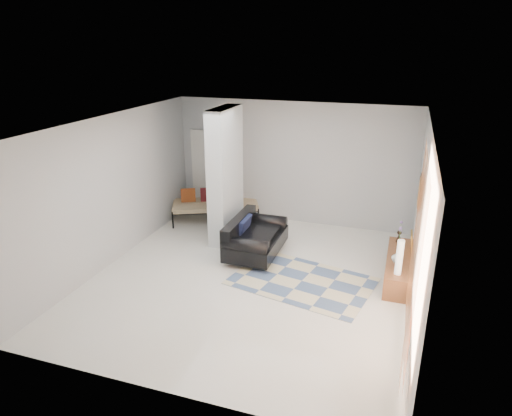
% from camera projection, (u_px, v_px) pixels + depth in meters
% --- Properties ---
extents(floor, '(6.00, 6.00, 0.00)m').
position_uv_depth(floor, '(251.00, 279.00, 8.23)').
color(floor, silver).
rests_on(floor, ground).
extents(ceiling, '(6.00, 6.00, 0.00)m').
position_uv_depth(ceiling, '(250.00, 124.00, 7.26)').
color(ceiling, white).
rests_on(ceiling, wall_back).
extents(wall_back, '(6.00, 0.00, 6.00)m').
position_uv_depth(wall_back, '(293.00, 163.00, 10.42)').
color(wall_back, '#B1B4B6').
rests_on(wall_back, ground).
extents(wall_front, '(6.00, 0.00, 6.00)m').
position_uv_depth(wall_front, '(163.00, 294.00, 5.08)').
color(wall_front, '#B1B4B6').
rests_on(wall_front, ground).
extents(wall_left, '(0.00, 6.00, 6.00)m').
position_uv_depth(wall_left, '(112.00, 190.00, 8.56)').
color(wall_left, '#B1B4B6').
rests_on(wall_left, ground).
extents(wall_right, '(0.00, 6.00, 6.00)m').
position_uv_depth(wall_right, '(421.00, 226.00, 6.94)').
color(wall_right, '#B1B4B6').
rests_on(wall_right, ground).
extents(partition_column, '(0.35, 1.20, 2.80)m').
position_uv_depth(partition_column, '(225.00, 175.00, 9.50)').
color(partition_column, silver).
rests_on(partition_column, floor).
extents(hallway_door, '(0.85, 0.06, 2.04)m').
position_uv_depth(hallway_door, '(209.00, 172.00, 11.14)').
color(hallway_door, silver).
rests_on(hallway_door, floor).
extents(curtain, '(0.00, 2.55, 2.55)m').
position_uv_depth(curtain, '(416.00, 253.00, 5.92)').
color(curtain, orange).
rests_on(curtain, wall_right).
extents(wall_art, '(0.04, 0.45, 0.55)m').
position_uv_depth(wall_art, '(420.00, 192.00, 7.66)').
color(wall_art, '#3A1C0F').
rests_on(wall_art, wall_right).
extents(media_console, '(0.45, 1.81, 0.80)m').
position_uv_depth(media_console, '(399.00, 267.00, 8.22)').
color(media_console, brown).
rests_on(media_console, floor).
extents(loveseat, '(0.92, 1.58, 0.76)m').
position_uv_depth(loveseat, '(253.00, 238.00, 9.07)').
color(loveseat, silver).
rests_on(loveseat, floor).
extents(daybed, '(2.16, 1.59, 0.77)m').
position_uv_depth(daybed, '(214.00, 204.00, 10.80)').
color(daybed, black).
rests_on(daybed, floor).
extents(area_rug, '(2.68, 2.07, 0.01)m').
position_uv_depth(area_rug, '(302.00, 281.00, 8.14)').
color(area_rug, beige).
rests_on(area_rug, floor).
extents(cylinder_lamp, '(0.11, 0.11, 0.61)m').
position_uv_depth(cylinder_lamp, '(399.00, 257.00, 7.48)').
color(cylinder_lamp, white).
rests_on(cylinder_lamp, media_console).
extents(bronze_figurine, '(0.13, 0.13, 0.23)m').
position_uv_depth(bronze_figurine, '(399.00, 236.00, 8.74)').
color(bronze_figurine, black).
rests_on(bronze_figurine, media_console).
extents(vase, '(0.21, 0.21, 0.20)m').
position_uv_depth(vase, '(397.00, 257.00, 7.95)').
color(vase, white).
rests_on(vase, media_console).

